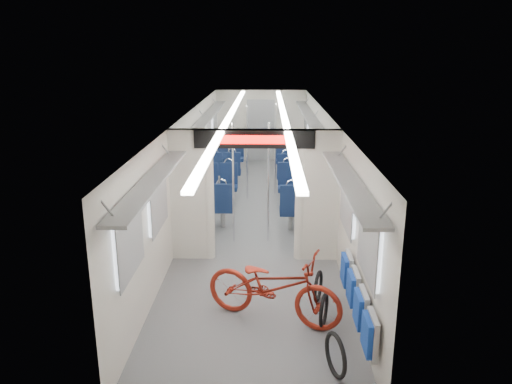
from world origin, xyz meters
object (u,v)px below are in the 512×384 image
bike_hoop_b (324,312)px  stanchion_near_left (233,184)px  bike_hoop_c (318,288)px  stanchion_far_right (275,149)px  flip_bench (357,298)px  seat_bay_near_right (300,193)px  bicycle (273,286)px  seat_bay_far_left (226,161)px  stanchion_far_left (247,153)px  seat_bay_near_left (215,191)px  stanchion_near_right (268,183)px  seat_bay_far_right (293,163)px  bike_hoop_a (335,357)px

bike_hoop_b → stanchion_near_left: 3.46m
bike_hoop_c → stanchion_far_right: 5.77m
flip_bench → bike_hoop_b: size_ratio=4.44×
seat_bay_near_right → bicycle: bearing=-98.1°
seat_bay_near_right → seat_bay_far_left: 3.74m
bike_hoop_b → bike_hoop_c: size_ratio=0.97×
bicycle → stanchion_far_left: size_ratio=0.84×
seat_bay_near_left → seat_bay_far_left: size_ratio=0.98×
seat_bay_near_right → stanchion_far_right: size_ratio=0.92×
stanchion_near_right → stanchion_far_left: (-0.51, 2.80, 0.00)m
bicycle → seat_bay_near_right: 4.43m
bicycle → seat_bay_far_right: seat_bay_far_right is taller
flip_bench → bike_hoop_c: flip_bench is taller
bike_hoop_a → seat_bay_near_right: (-0.06, 5.59, 0.31)m
bicycle → flip_bench: size_ratio=0.93×
stanchion_far_right → seat_bay_far_right: bearing=65.4°
seat_bay_near_left → stanchion_far_right: stanchion_far_right is taller
seat_bay_near_left → stanchion_far_left: stanchion_far_left is taller
seat_bay_near_left → seat_bay_far_left: seat_bay_far_left is taller
stanchion_near_left → stanchion_far_right: bearing=75.9°
bike_hoop_a → seat_bay_far_right: size_ratio=0.25×
bike_hoop_a → bicycle: bearing=119.9°
flip_bench → stanchion_far_left: 6.41m
bike_hoop_c → stanchion_far_right: stanchion_far_right is taller
bike_hoop_b → seat_bay_near_left: (-1.92, 4.64, 0.32)m
bicycle → stanchion_near_right: (-0.07, 2.93, 0.64)m
stanchion_near_right → stanchion_near_left: bearing=-175.8°
bike_hoop_b → stanchion_far_left: size_ratio=0.20×
bike_hoop_b → stanchion_near_left: bearing=114.9°
bike_hoop_c → seat_bay_far_right: (-0.04, 6.80, 0.34)m
seat_bay_near_left → stanchion_near_right: size_ratio=0.86×
bike_hoop_a → seat_bay_far_right: bearing=90.4°
bicycle → seat_bay_near_right: seat_bay_near_right is taller
bike_hoop_a → seat_bay_near_left: seat_bay_near_left is taller
bike_hoop_a → stanchion_far_left: stanchion_far_left is taller
stanchion_near_left → stanchion_far_left: bearing=87.0°
flip_bench → stanchion_near_right: (-1.11, 3.38, 0.57)m
seat_bay_far_left → stanchion_near_right: 4.88m
bicycle → bike_hoop_a: bicycle is taller
seat_bay_far_left → bike_hoop_c: bearing=-74.9°
flip_bench → stanchion_near_left: bearing=118.0°
bike_hoop_b → bicycle: bearing=168.5°
bicycle → stanchion_far_right: size_ratio=0.84×
seat_bay_near_left → stanchion_near_left: size_ratio=0.86×
bike_hoop_b → seat_bay_near_left: 5.03m
bicycle → stanchion_near_right: stanchion_near_right is taller
bicycle → stanchion_near_right: size_ratio=0.84×
flip_bench → seat_bay_far_left: 8.40m
seat_bay_near_left → seat_bay_near_right: seat_bay_near_right is taller
flip_bench → bike_hoop_b: (-0.37, 0.31, -0.37)m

